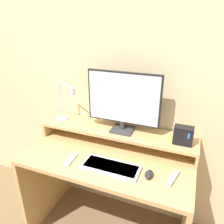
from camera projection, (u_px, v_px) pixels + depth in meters
wall_back at (125, 75)px, 1.66m from camera, size 6.00×0.05×2.50m
desk at (108, 179)px, 1.65m from camera, size 1.20×0.62×0.75m
monitor_shelf at (117, 131)px, 1.68m from camera, size 1.20×0.26×0.12m
monitor at (123, 101)px, 1.56m from camera, size 0.54×0.15×0.45m
desk_lamp at (65, 104)px, 1.73m from camera, size 0.24×0.16×0.33m
router_dock at (183, 135)px, 1.46m from camera, size 0.13×0.08×0.13m
keyboard at (111, 167)px, 1.43m from camera, size 0.38×0.16×0.02m
mouse at (149, 174)px, 1.35m from camera, size 0.05×0.09×0.03m
remote_control at (71, 159)px, 1.51m from camera, size 0.05×0.15×0.02m
remote_secondary at (173, 178)px, 1.33m from camera, size 0.07×0.15×0.02m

